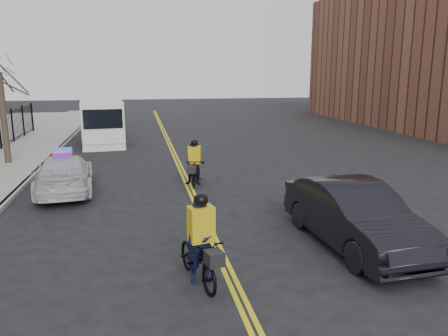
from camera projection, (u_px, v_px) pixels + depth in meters
ground at (209, 231)px, 11.62m from camera, size 120.00×120.00×0.00m
center_line_left at (179, 168)px, 19.27m from camera, size 0.10×60.00×0.01m
center_line_right at (182, 168)px, 19.30m from camera, size 0.10×60.00×0.01m
curb at (36, 172)px, 18.15m from camera, size 0.20×60.00×0.15m
street_tree at (0, 87)px, 19.02m from camera, size 3.20×3.20×4.80m
police_cruiser at (64, 173)px, 15.30m from camera, size 2.29×4.73×1.49m
dark_sedan at (354, 215)px, 10.48m from camera, size 1.97×4.84×1.56m
cargo_van at (102, 122)px, 25.77m from camera, size 2.83×6.36×2.58m
cyclist_near at (202, 252)px, 8.69m from camera, size 1.07×1.98×1.85m
cyclist_far at (195, 167)px, 16.29m from camera, size 0.94×1.77×1.73m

